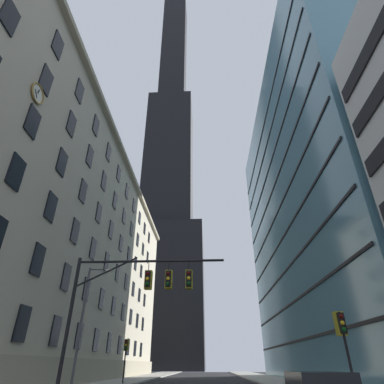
% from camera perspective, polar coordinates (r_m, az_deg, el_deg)
% --- Properties ---
extents(station_building, '(13.52, 64.65, 29.33)m').
position_cam_1_polar(station_building, '(45.39, -21.80, -10.50)').
color(station_building, '#B2A88E').
rests_on(station_building, ground).
extents(dark_skyscraper, '(27.46, 27.46, 219.17)m').
position_cam_1_polar(dark_skyscraper, '(127.10, -4.37, 0.37)').
color(dark_skyscraper, black).
rests_on(dark_skyscraper, ground).
extents(glass_office_midrise, '(19.18, 46.01, 42.79)m').
position_cam_1_polar(glass_office_midrise, '(49.14, 25.85, -2.41)').
color(glass_office_midrise, teal).
rests_on(glass_office_midrise, ground).
extents(traffic_signal_mast, '(8.70, 0.63, 7.11)m').
position_cam_1_polar(traffic_signal_mast, '(18.52, -9.52, -17.35)').
color(traffic_signal_mast, black).
rests_on(traffic_signal_mast, sidewalk_left).
extents(traffic_light_near_right, '(0.40, 0.63, 3.74)m').
position_cam_1_polar(traffic_light_near_right, '(17.23, 25.81, -21.66)').
color(traffic_light_near_right, black).
rests_on(traffic_light_near_right, sidewalk_right).
extents(traffic_light_far_left, '(0.40, 0.63, 3.74)m').
position_cam_1_polar(traffic_light_far_left, '(34.59, -12.02, -26.16)').
color(traffic_light_far_left, black).
rests_on(traffic_light_far_left, sidewalk_left).
extents(street_lamppost, '(1.90, 0.32, 8.20)m').
position_cam_1_polar(street_lamppost, '(25.63, -18.92, -20.40)').
color(street_lamppost, '#47474C').
rests_on(street_lamppost, sidewalk_left).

